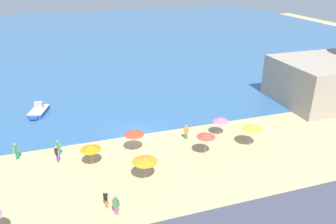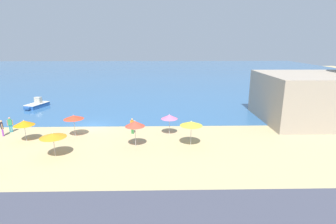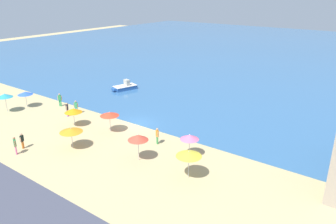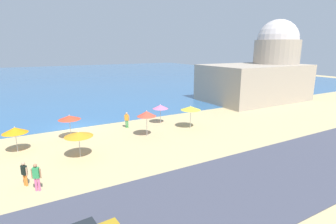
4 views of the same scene
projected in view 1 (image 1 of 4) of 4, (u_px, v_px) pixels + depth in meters
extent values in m
plane|color=tan|center=(136.00, 135.00, 37.28)|extent=(160.00, 160.00, 0.00)
cube|color=#336395|center=(89.00, 39.00, 84.89)|extent=(150.00, 110.00, 0.05)
cylinder|color=#B2B2B7|center=(251.00, 137.00, 34.75)|extent=(0.05, 0.05, 2.07)
cone|color=gold|center=(252.00, 127.00, 34.26)|extent=(2.15, 2.15, 0.40)
sphere|color=silver|center=(252.00, 125.00, 34.17)|extent=(0.08, 0.08, 0.08)
cylinder|color=#B2B2B7|center=(220.00, 128.00, 37.03)|extent=(0.05, 0.05, 1.80)
cone|color=pink|center=(221.00, 119.00, 36.59)|extent=(1.78, 1.78, 0.44)
sphere|color=silver|center=(221.00, 117.00, 36.49)|extent=(0.08, 0.08, 0.08)
cylinder|color=#B2B2B7|center=(206.00, 145.00, 33.11)|extent=(0.05, 0.05, 2.09)
cone|color=#D94531|center=(206.00, 135.00, 32.60)|extent=(1.87, 1.87, 0.51)
sphere|color=silver|center=(206.00, 132.00, 32.48)|extent=(0.08, 0.08, 0.08)
cylinder|color=#B2B2B7|center=(135.00, 142.00, 33.83)|extent=(0.05, 0.05, 1.96)
cone|color=#E24127|center=(134.00, 133.00, 33.37)|extent=(2.07, 2.07, 0.39)
sphere|color=silver|center=(134.00, 131.00, 33.27)|extent=(0.08, 0.08, 0.08)
cylinder|color=#B2B2B7|center=(145.00, 170.00, 29.49)|extent=(0.05, 0.05, 1.80)
cone|color=orange|center=(145.00, 160.00, 29.07)|extent=(2.23, 2.23, 0.35)
sphere|color=silver|center=(145.00, 158.00, 28.98)|extent=(0.08, 0.08, 0.08)
cylinder|color=#B2B2B7|center=(92.00, 157.00, 31.53)|extent=(0.05, 0.05, 1.71)
cone|color=orange|center=(91.00, 147.00, 31.09)|extent=(1.98, 1.98, 0.48)
sphere|color=silver|center=(90.00, 145.00, 30.98)|extent=(0.08, 0.08, 0.08)
cylinder|color=#3C9148|center=(187.00, 136.00, 36.33)|extent=(0.14, 0.14, 0.83)
cylinder|color=#3C9148|center=(185.00, 135.00, 36.37)|extent=(0.14, 0.14, 0.83)
cube|color=orange|center=(186.00, 130.00, 36.04)|extent=(0.42, 0.38, 0.66)
sphere|color=tan|center=(186.00, 126.00, 35.85)|extent=(0.22, 0.22, 0.22)
cylinder|color=tan|center=(188.00, 130.00, 36.00)|extent=(0.09, 0.09, 0.59)
cylinder|color=tan|center=(184.00, 130.00, 36.12)|extent=(0.09, 0.09, 0.59)
cylinder|color=orange|center=(106.00, 203.00, 26.13)|extent=(0.14, 0.14, 0.77)
cylinder|color=orange|center=(107.00, 204.00, 26.03)|extent=(0.14, 0.14, 0.77)
cube|color=black|center=(106.00, 197.00, 25.80)|extent=(0.38, 0.42, 0.61)
sphere|color=tan|center=(105.00, 192.00, 25.62)|extent=(0.22, 0.22, 0.22)
cylinder|color=tan|center=(104.00, 196.00, 25.96)|extent=(0.09, 0.09, 0.55)
cylinder|color=tan|center=(108.00, 199.00, 25.68)|extent=(0.09, 0.09, 0.55)
cylinder|color=#229550|center=(16.00, 156.00, 32.49)|extent=(0.14, 0.14, 0.86)
cylinder|color=#229550|center=(18.00, 155.00, 32.63)|extent=(0.14, 0.14, 0.86)
cube|color=#2A894F|center=(16.00, 149.00, 32.24)|extent=(0.42, 0.40, 0.68)
sphere|color=tan|center=(15.00, 145.00, 32.05)|extent=(0.22, 0.22, 0.22)
cylinder|color=tan|center=(14.00, 150.00, 32.08)|extent=(0.09, 0.09, 0.61)
cylinder|color=tan|center=(18.00, 148.00, 32.44)|extent=(0.09, 0.09, 0.61)
cylinder|color=teal|center=(60.00, 151.00, 33.28)|extent=(0.14, 0.14, 0.83)
cylinder|color=teal|center=(58.00, 152.00, 33.16)|extent=(0.14, 0.14, 0.83)
cube|color=#33985F|center=(58.00, 145.00, 32.91)|extent=(0.42, 0.37, 0.66)
sphere|color=tan|center=(58.00, 141.00, 32.72)|extent=(0.22, 0.22, 0.22)
cylinder|color=tan|center=(60.00, 145.00, 33.09)|extent=(0.09, 0.09, 0.59)
cylinder|color=tan|center=(56.00, 147.00, 32.77)|extent=(0.09, 0.09, 0.59)
cylinder|color=pink|center=(115.00, 210.00, 25.32)|extent=(0.14, 0.14, 0.86)
cylinder|color=pink|center=(118.00, 210.00, 25.30)|extent=(0.14, 0.14, 0.86)
cube|color=#329855|center=(116.00, 202.00, 25.00)|extent=(0.42, 0.35, 0.68)
sphere|color=#A56F4D|center=(115.00, 197.00, 24.80)|extent=(0.22, 0.22, 0.22)
cylinder|color=#A56F4D|center=(113.00, 203.00, 25.04)|extent=(0.09, 0.09, 0.61)
cylinder|color=#A56F4D|center=(119.00, 203.00, 24.99)|extent=(0.09, 0.09, 0.61)
cylinder|color=purple|center=(58.00, 158.00, 32.07)|extent=(0.14, 0.14, 0.84)
cylinder|color=purple|center=(57.00, 158.00, 32.16)|extent=(0.14, 0.14, 0.84)
cube|color=#281F2A|center=(56.00, 152.00, 31.81)|extent=(0.40, 0.42, 0.66)
sphere|color=tan|center=(56.00, 147.00, 31.62)|extent=(0.22, 0.22, 0.22)
cylinder|color=tan|center=(58.00, 153.00, 31.71)|extent=(0.09, 0.09, 0.60)
cylinder|color=tan|center=(55.00, 151.00, 31.95)|extent=(0.09, 0.09, 0.60)
cube|color=#29579C|center=(39.00, 112.00, 42.38)|extent=(2.65, 3.85, 0.55)
cube|color=#29579C|center=(33.00, 118.00, 40.58)|extent=(1.03, 0.70, 0.33)
cube|color=silver|center=(39.00, 110.00, 42.26)|extent=(2.72, 3.87, 0.08)
cube|color=#B2AD9E|center=(39.00, 105.00, 42.39)|extent=(1.14, 0.87, 0.97)
cube|color=#A49684|center=(335.00, 80.00, 46.08)|extent=(16.63, 10.74, 5.88)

